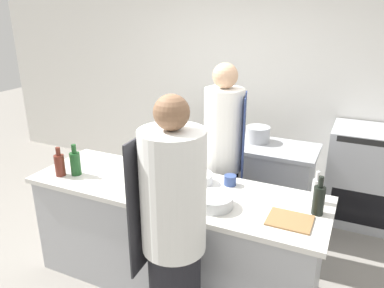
# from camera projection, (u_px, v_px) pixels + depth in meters

# --- Properties ---
(ground_plane) EXTENTS (16.00, 16.00, 0.00)m
(ground_plane) POSITION_uv_depth(u_px,v_px,m) (175.00, 279.00, 3.28)
(ground_plane) COLOR gray
(wall_back) EXTENTS (8.00, 0.06, 2.80)m
(wall_back) POSITION_uv_depth(u_px,v_px,m) (253.00, 79.00, 4.61)
(wall_back) COLOR silver
(wall_back) RESTS_ON ground_plane
(prep_counter) EXTENTS (2.41, 0.76, 0.89)m
(prep_counter) POSITION_uv_depth(u_px,v_px,m) (174.00, 235.00, 3.12)
(prep_counter) COLOR #A8AAAF
(prep_counter) RESTS_ON ground_plane
(pass_counter) EXTENTS (1.92, 0.58, 0.89)m
(pass_counter) POSITION_uv_depth(u_px,v_px,m) (225.00, 177.00, 4.20)
(pass_counter) COLOR #A8AAAF
(pass_counter) RESTS_ON ground_plane
(oven_range) EXTENTS (0.85, 0.64, 1.05)m
(oven_range) POSITION_uv_depth(u_px,v_px,m) (369.00, 177.00, 4.02)
(oven_range) COLOR #A8AAAF
(oven_range) RESTS_ON ground_plane
(chef_at_prep_near) EXTENTS (0.42, 0.40, 1.80)m
(chef_at_prep_near) POSITION_uv_depth(u_px,v_px,m) (173.00, 237.00, 2.31)
(chef_at_prep_near) COLOR black
(chef_at_prep_near) RESTS_ON ground_plane
(chef_at_stove) EXTENTS (0.40, 0.39, 1.80)m
(chef_at_stove) POSITION_uv_depth(u_px,v_px,m) (223.00, 160.00, 3.46)
(chef_at_stove) COLOR black
(chef_at_stove) RESTS_ON ground_plane
(bottle_olive_oil) EXTENTS (0.08, 0.08, 0.25)m
(bottle_olive_oil) POSITION_uv_depth(u_px,v_px,m) (60.00, 164.00, 3.15)
(bottle_olive_oil) COLOR #5B2319
(bottle_olive_oil) RESTS_ON prep_counter
(bottle_vinegar) EXTENTS (0.08, 0.08, 0.28)m
(bottle_vinegar) POSITION_uv_depth(u_px,v_px,m) (142.00, 177.00, 2.89)
(bottle_vinegar) COLOR #B2A84C
(bottle_vinegar) RESTS_ON prep_counter
(bottle_wine) EXTENTS (0.09, 0.09, 0.27)m
(bottle_wine) POSITION_uv_depth(u_px,v_px,m) (75.00, 163.00, 3.16)
(bottle_wine) COLOR #19471E
(bottle_wine) RESTS_ON prep_counter
(bottle_cooking_oil) EXTENTS (0.08, 0.08, 0.28)m
(bottle_cooking_oil) POSITION_uv_depth(u_px,v_px,m) (319.00, 199.00, 2.55)
(bottle_cooking_oil) COLOR black
(bottle_cooking_oil) RESTS_ON prep_counter
(bottle_sauce) EXTENTS (0.06, 0.06, 0.24)m
(bottle_sauce) POSITION_uv_depth(u_px,v_px,m) (316.00, 190.00, 2.71)
(bottle_sauce) COLOR silver
(bottle_sauce) RESTS_ON prep_counter
(bowl_mixing_large) EXTENTS (0.27, 0.27, 0.09)m
(bowl_mixing_large) POSITION_uv_depth(u_px,v_px,m) (214.00, 201.00, 2.67)
(bowl_mixing_large) COLOR #B7BABC
(bowl_mixing_large) RESTS_ON prep_counter
(bowl_prep_small) EXTENTS (0.20, 0.20, 0.06)m
(bowl_prep_small) POSITION_uv_depth(u_px,v_px,m) (173.00, 171.00, 3.19)
(bowl_prep_small) COLOR #B7BABC
(bowl_prep_small) RESTS_ON prep_counter
(bowl_ceramic_blue) EXTENTS (0.24, 0.24, 0.08)m
(bowl_ceramic_blue) POSITION_uv_depth(u_px,v_px,m) (198.00, 179.00, 3.02)
(bowl_ceramic_blue) COLOR white
(bowl_ceramic_blue) RESTS_ON prep_counter
(cup) EXTENTS (0.10, 0.10, 0.08)m
(cup) POSITION_uv_depth(u_px,v_px,m) (230.00, 180.00, 3.00)
(cup) COLOR #33477F
(cup) RESTS_ON prep_counter
(cutting_board) EXTENTS (0.29, 0.25, 0.01)m
(cutting_board) POSITION_uv_depth(u_px,v_px,m) (290.00, 220.00, 2.50)
(cutting_board) COLOR olive
(cutting_board) RESTS_ON prep_counter
(stockpot) EXTENTS (0.25, 0.25, 0.16)m
(stockpot) POSITION_uv_depth(u_px,v_px,m) (258.00, 134.00, 3.95)
(stockpot) COLOR #A8AAAF
(stockpot) RESTS_ON pass_counter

